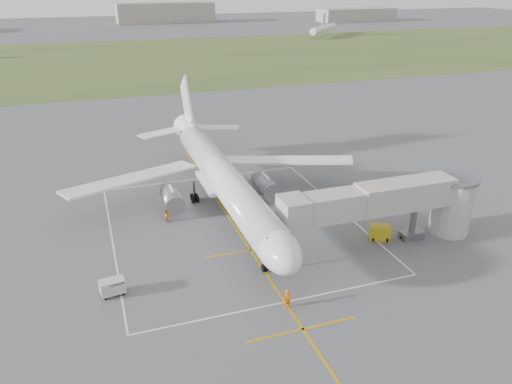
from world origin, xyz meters
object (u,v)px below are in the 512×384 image
object	(u,v)px
gpu_unit	(380,233)
baggage_cart	(112,287)
jet_bridge	(398,203)
airliner	(223,178)
ramp_worker_nose	(287,299)
ramp_worker_wing	(167,215)

from	to	relation	value
gpu_unit	baggage_cart	world-z (taller)	gpu_unit
gpu_unit	jet_bridge	bearing A→B (deg)	-18.84
jet_bridge	gpu_unit	size ratio (longest dim) A/B	8.97
airliner	gpu_unit	distance (m)	19.94
baggage_cart	ramp_worker_nose	xyz separation A→B (m)	(14.58, -7.12, 0.13)
baggage_cart	gpu_unit	bearing A→B (deg)	-5.28
airliner	jet_bridge	world-z (taller)	airliner
baggage_cart	ramp_worker_nose	size ratio (longest dim) A/B	1.29
jet_bridge	ramp_worker_nose	size ratio (longest dim) A/B	12.55
airliner	baggage_cart	size ratio (longest dim) A/B	19.37
airliner	ramp_worker_nose	size ratio (longest dim) A/B	25.07
gpu_unit	airliner	bearing A→B (deg)	160.42
airliner	ramp_worker_wing	world-z (taller)	airliner
airliner	ramp_worker_nose	bearing A→B (deg)	-90.30
jet_bridge	gpu_unit	xyz separation A→B (m)	(-1.20, 1.06, -3.92)
gpu_unit	ramp_worker_nose	xyz separation A→B (m)	(-14.63, -8.34, 0.11)
jet_bridge	gpu_unit	world-z (taller)	jet_bridge
jet_bridge	ramp_worker_nose	xyz separation A→B (m)	(-15.83, -7.28, -3.81)
gpu_unit	baggage_cart	distance (m)	29.24
gpu_unit	ramp_worker_nose	bearing A→B (deg)	-127.65
gpu_unit	ramp_worker_wing	size ratio (longest dim) A/B	1.48
airliner	gpu_unit	xyz separation A→B (m)	(14.52, -13.19, -3.57)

